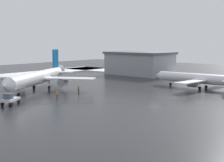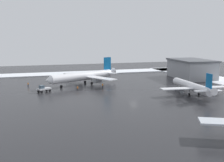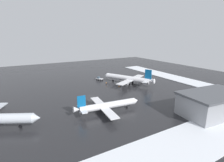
{
  "view_description": "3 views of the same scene",
  "coord_description": "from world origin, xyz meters",
  "views": [
    {
      "loc": [
        -40.27,
        67.57,
        12.89
      ],
      "look_at": [
        11.64,
        1.09,
        3.05
      ],
      "focal_mm": 55.0,
      "sensor_mm": 36.0,
      "label": 1
    },
    {
      "loc": [
        -80.64,
        33.57,
        18.49
      ],
      "look_at": [
        13.08,
        3.09,
        3.5
      ],
      "focal_mm": 45.0,
      "sensor_mm": 36.0,
      "label": 2
    },
    {
      "loc": [
        -31.88,
        -76.51,
        29.55
      ],
      "look_at": [
        16.22,
        6.76,
        4.26
      ],
      "focal_mm": 28.0,
      "sensor_mm": 36.0,
      "label": 3
    }
  ],
  "objects": [
    {
      "name": "ground_plane",
      "position": [
        0.0,
        0.0,
        0.0
      ],
      "size": [
        240.0,
        240.0,
        0.0
      ],
      "primitive_type": "plane",
      "color": "#232326"
    },
    {
      "name": "snow_bank_right",
      "position": [
        67.0,
        0.0,
        0.16
      ],
      "size": [
        14.0,
        116.0,
        0.33
      ],
      "primitive_type": "cube",
      "color": "white",
      "rests_on": "ground_plane"
    },
    {
      "name": "airplane_far_rear",
      "position": [
        29.44,
        9.56,
        3.45
      ],
      "size": [
        27.84,
        32.69,
        10.45
      ],
      "rotation": [
        0.0,
        0.0,
        2.04
      ],
      "color": "white",
      "rests_on": "ground_plane"
    },
    {
      "name": "airplane_distant_tail",
      "position": [
        -1.52,
        -20.13,
        2.72
      ],
      "size": [
        27.69,
        23.03,
        8.22
      ],
      "rotation": [
        0.0,
        0.0,
        6.18
      ],
      "color": "white",
      "rests_on": "ground_plane"
    },
    {
      "name": "pushback_tug",
      "position": [
        17.77,
        26.61,
        1.28
      ],
      "size": [
        4.08,
        5.1,
        2.5
      ],
      "rotation": [
        0.0,
        0.0,
        2.05
      ],
      "color": "silver",
      "rests_on": "ground_plane"
    },
    {
      "name": "ground_crew_near_tug",
      "position": [
        31.16,
        31.39,
        0.97
      ],
      "size": [
        0.36,
        0.36,
        1.71
      ],
      "rotation": [
        0.0,
        0.0,
        6.23
      ],
      "color": "black",
      "rests_on": "ground_plane"
    },
    {
      "name": "ground_crew_mid_apron",
      "position": [
        19.69,
        4.66,
        0.97
      ],
      "size": [
        0.36,
        0.36,
        1.71
      ],
      "rotation": [
        0.0,
        0.0,
        5.73
      ],
      "color": "black",
      "rests_on": "ground_plane"
    },
    {
      "name": "ground_crew_by_nose_gear",
      "position": [
        16.76,
        14.81,
        0.97
      ],
      "size": [
        0.36,
        0.36,
        1.71
      ],
      "rotation": [
        0.0,
        0.0,
        4.18
      ],
      "color": "black",
      "rests_on": "ground_plane"
    },
    {
      "name": "cargo_hangar",
      "position": [
        32.1,
        -42.11,
        4.44
      ],
      "size": [
        26.44,
        17.55,
        8.8
      ],
      "rotation": [
        0.0,
        0.0,
        -0.11
      ],
      "color": "gray",
      "rests_on": "ground_plane"
    }
  ]
}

